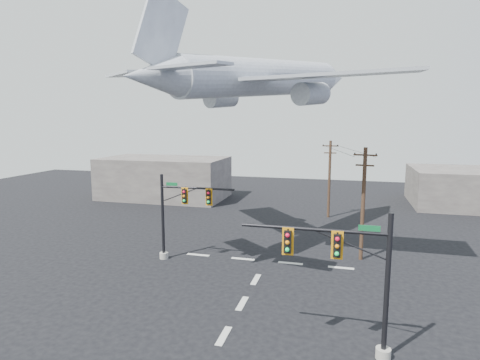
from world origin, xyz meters
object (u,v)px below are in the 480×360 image
(airliner, at_px, (264,78))
(utility_pole_b, at_px, (329,178))
(signal_mast_near, at_px, (353,279))
(signal_mast_far, at_px, (177,215))
(utility_pole_a, at_px, (363,202))

(airliner, bearing_deg, utility_pole_b, 4.93)
(signal_mast_near, bearing_deg, signal_mast_far, 142.87)
(signal_mast_far, relative_size, airliner, 0.27)
(signal_mast_far, bearing_deg, signal_mast_near, -37.13)
(signal_mast_far, height_order, airliner, airliner)
(signal_mast_near, distance_m, utility_pole_b, 28.91)
(utility_pole_b, bearing_deg, signal_mast_far, -123.55)
(airliner, bearing_deg, signal_mast_near, -127.53)
(utility_pole_a, height_order, utility_pole_b, utility_pole_a)
(signal_mast_far, xyz_separation_m, utility_pole_b, (11.42, 18.40, 0.96))
(utility_pole_a, bearing_deg, utility_pole_b, 114.92)
(signal_mast_near, distance_m, signal_mast_far, 17.23)
(signal_mast_near, height_order, signal_mast_far, signal_mast_near)
(utility_pole_a, bearing_deg, signal_mast_near, -81.77)
(airliner, bearing_deg, signal_mast_far, 155.21)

